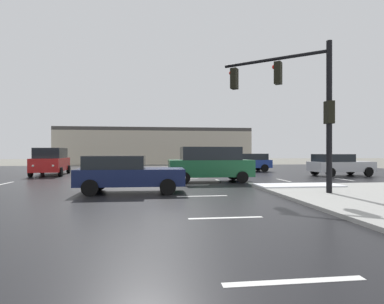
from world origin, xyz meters
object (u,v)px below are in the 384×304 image
at_px(sedan_navy, 127,173).
at_px(suv_red, 51,161).
at_px(sedan_blue, 247,162).
at_px(suv_green, 210,163).
at_px(sedan_silver, 339,164).
at_px(traffic_signal_mast, 297,95).

height_order(sedan_navy, suv_red, suv_red).
height_order(sedan_navy, sedan_blue, same).
relative_size(suv_green, sedan_silver, 1.04).
relative_size(sedan_blue, sedan_silver, 0.98).
bearing_deg(traffic_signal_mast, sedan_blue, -61.52).
bearing_deg(suv_red, suv_green, 53.18).
distance_m(traffic_signal_mast, suv_green, 6.75).
xyz_separation_m(suv_green, suv_red, (-10.92, 6.55, 0.00)).
xyz_separation_m(traffic_signal_mast, sedan_blue, (2.31, 14.47, -3.29)).
bearing_deg(sedan_silver, suv_green, -167.56).
bearing_deg(sedan_blue, suv_red, 10.10).
bearing_deg(sedan_silver, traffic_signal_mast, -135.96).
xyz_separation_m(sedan_navy, sedan_silver, (14.50, 7.43, 0.00)).
distance_m(sedan_blue, sedan_silver, 7.77).
distance_m(traffic_signal_mast, suv_red, 18.37).
bearing_deg(suv_red, sedan_blue, 93.18).
height_order(suv_red, sedan_silver, suv_red).
bearing_deg(sedan_silver, sedan_navy, -158.15).
bearing_deg(suv_red, traffic_signal_mast, 42.92).
bearing_deg(sedan_navy, suv_green, 44.63).
bearing_deg(traffic_signal_mast, sedan_silver, -93.16).
xyz_separation_m(traffic_signal_mast, suv_red, (-13.62, 11.94, -3.06)).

